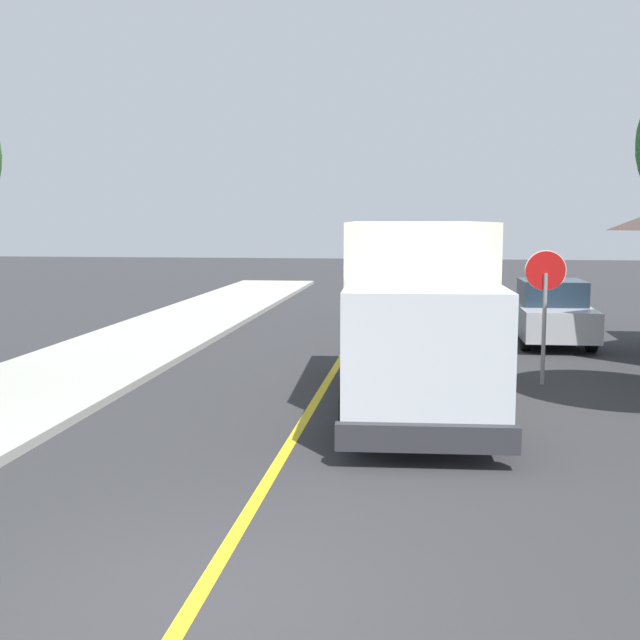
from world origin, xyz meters
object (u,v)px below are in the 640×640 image
parked_car_near (425,317)px  parked_car_mid (420,296)px  box_truck (417,305)px  parked_van_across (550,313)px  stop_sign (545,291)px

parked_car_near → parked_car_mid: size_ratio=1.01×
box_truck → parked_van_across: bearing=65.9°
parked_car_mid → parked_car_near: bearing=-88.3°
stop_sign → parked_car_mid: bearing=104.1°
parked_car_near → parked_van_across: same height
parked_car_near → parked_car_mid: bearing=91.7°
box_truck → parked_car_mid: (-0.01, 11.87, -0.97)m
parked_van_across → box_truck: bearing=-114.1°
parked_car_mid → parked_van_across: bearing=-51.1°
parked_car_mid → stop_sign: (2.47, -9.82, 1.06)m
parked_car_near → parked_van_across: size_ratio=1.01×
parked_car_near → stop_sign: 4.90m
parked_car_mid → stop_sign: stop_sign is taller
parked_car_near → parked_van_across: (3.26, 1.38, 0.00)m
parked_car_near → parked_car_mid: (-0.17, 5.63, 0.00)m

